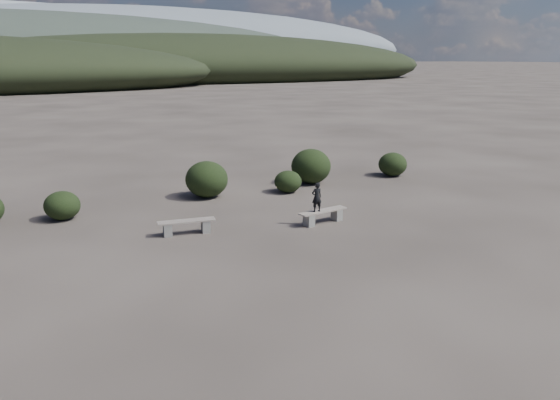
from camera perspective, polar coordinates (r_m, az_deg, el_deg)
ground at (r=12.91m, az=8.94°, el=-8.01°), size 1200.00×1200.00×0.00m
bench_left at (r=15.93m, az=-9.72°, el=-2.67°), size 1.68×0.60×0.41m
bench_right at (r=16.80m, az=4.52°, el=-1.60°), size 1.67×0.55×0.41m
seated_person at (r=16.48m, az=3.86°, el=0.29°), size 0.34×0.23×0.90m
shrub_a at (r=18.39m, az=-21.81°, el=-0.54°), size 1.11×1.11×0.90m
shrub_b at (r=19.98m, az=-7.67°, el=2.16°), size 1.54×1.54×1.32m
shrub_c at (r=20.57m, az=0.83°, el=1.94°), size 1.03×1.03×0.83m
shrub_d at (r=22.05m, az=3.26°, el=3.54°), size 1.60×1.60×1.40m
shrub_e at (r=23.94m, az=11.69°, el=3.68°), size 1.22×1.22×1.01m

